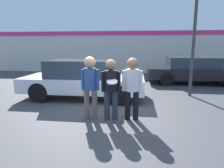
# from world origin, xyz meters

# --- Properties ---
(ground_plane) EXTENTS (56.00, 56.00, 0.00)m
(ground_plane) POSITION_xyz_m (0.00, 0.00, 0.00)
(ground_plane) COLOR #3F3F42
(storefront_building) EXTENTS (24.00, 0.22, 3.01)m
(storefront_building) POSITION_xyz_m (0.00, 9.17, 1.53)
(storefront_building) COLOR silver
(storefront_building) RESTS_ON ground
(person_left) EXTENTS (0.49, 0.32, 1.70)m
(person_left) POSITION_xyz_m (-0.49, -0.40, 1.01)
(person_left) COLOR #665B4C
(person_left) RESTS_ON ground
(person_middle_with_frisbee) EXTENTS (0.52, 0.56, 1.64)m
(person_middle_with_frisbee) POSITION_xyz_m (0.07, -0.40, 0.97)
(person_middle_with_frisbee) COLOR #2D3347
(person_middle_with_frisbee) RESTS_ON ground
(person_right) EXTENTS (0.54, 0.37, 1.68)m
(person_right) POSITION_xyz_m (0.63, -0.35, 1.00)
(person_right) COLOR black
(person_right) RESTS_ON ground
(parked_car_near) EXTENTS (4.56, 1.88, 1.45)m
(parked_car_near) POSITION_xyz_m (-1.30, 1.77, 0.74)
(parked_car_near) COLOR silver
(parked_car_near) RESTS_ON ground
(parked_car_far) EXTENTS (4.79, 1.97, 1.39)m
(parked_car_far) POSITION_xyz_m (3.69, 5.40, 0.72)
(parked_car_far) COLOR black
(parked_car_far) RESTS_ON ground
(street_lamp) EXTENTS (1.59, 0.35, 5.07)m
(street_lamp) POSITION_xyz_m (3.20, 2.60, 3.20)
(street_lamp) COLOR #38383D
(street_lamp) RESTS_ON ground
(shrub) EXTENTS (1.08, 1.08, 1.08)m
(shrub) POSITION_xyz_m (-2.55, 8.45, 0.54)
(shrub) COLOR #285B2D
(shrub) RESTS_ON ground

